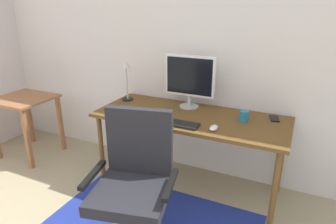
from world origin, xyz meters
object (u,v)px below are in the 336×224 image
Objects in this scene: computer_mouse at (214,128)px; desk_lamp at (126,75)px; office_chair at (134,197)px; side_table at (25,109)px; coffee_cup at (244,116)px; keyboard at (173,123)px; monitor at (190,78)px; cell_phone at (274,119)px; desk at (190,122)px.

computer_mouse is 1.10m from desk_lamp.
office_chair is at bearing -120.24° from computer_mouse.
side_table is at bearing 178.40° from computer_mouse.
keyboard is at bearing -149.72° from coffee_cup.
keyboard is 0.34m from computer_mouse.
computer_mouse is (0.37, -0.42, -0.27)m from monitor.
monitor reaches higher than cell_phone.
computer_mouse is at bearing -38.16° from desk.
cell_phone is at bearing 3.38° from desk_lamp.
keyboard is 0.62× the size of side_table.
computer_mouse is 1.15× the size of coffee_cup.
desk_lamp is at bearing 151.09° from keyboard.
desk_lamp is at bearing -174.02° from monitor.
office_chair is (0.01, -1.04, -0.61)m from monitor.
cell_phone is 0.36× the size of desk_lamp.
desk is at bearing -172.15° from coffee_cup.
desk_lamp is at bearing 170.34° from cell_phone.
office_chair is at bearing -138.87° from cell_phone.
computer_mouse is 0.15× the size of side_table.
computer_mouse is 0.26× the size of desk_lamp.
cell_phone reaches higher than desk.
desk is at bearing -65.69° from monitor.
monitor is at bearing 94.27° from keyboard.
computer_mouse is at bearing -19.31° from desk_lamp.
desk_lamp reaches higher than cell_phone.
coffee_cup is (0.45, 0.06, 0.11)m from desk.
monitor reaches higher than desk_lamp.
side_table is (-1.90, -0.16, -0.11)m from desk.
coffee_cup is 1.11m from office_chair.
computer_mouse is (0.28, -0.22, 0.08)m from desk.
desk is at bearing -10.55° from desk_lamp.
side_table is at bearing -175.30° from desk.
side_table is at bearing -168.73° from monitor.
monitor is 5.40× the size of coffee_cup.
monitor is at bearing 5.98° from desk_lamp.
office_chair is (-0.36, -0.62, -0.34)m from computer_mouse.
computer_mouse is 0.60m from cell_phone.
desk_lamp reaches higher than computer_mouse.
coffee_cup reaches higher than computer_mouse.
coffee_cup is 2.38m from side_table.
monitor is (-0.09, 0.20, 0.35)m from desk.
monitor is 0.82m from cell_phone.
monitor is 0.49× the size of office_chair.
keyboard is (0.03, -0.44, -0.27)m from monitor.
desk_lamp reaches higher than keyboard.
side_table is (-1.81, -0.36, -0.46)m from monitor.
keyboard is 1.86m from side_table.
office_chair is at bearing -92.15° from keyboard.
desk_lamp reaches higher than coffee_cup.
coffee_cup is at bearing -3.60° from desk_lamp.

